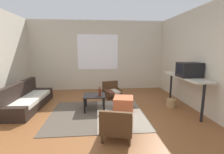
% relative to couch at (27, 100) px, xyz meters
% --- Properties ---
extents(ground_plane, '(7.80, 7.80, 0.00)m').
position_rel_couch_xyz_m(ground_plane, '(1.97, -1.03, -0.22)').
color(ground_plane, brown).
extents(far_wall_with_window, '(5.60, 0.13, 2.70)m').
position_rel_couch_xyz_m(far_wall_with_window, '(1.97, 2.02, 1.13)').
color(far_wall_with_window, beige).
rests_on(far_wall_with_window, ground).
extents(side_wall_right, '(0.12, 6.60, 2.70)m').
position_rel_couch_xyz_m(side_wall_right, '(4.63, -0.73, 1.13)').
color(side_wall_right, beige).
rests_on(side_wall_right, ground).
extents(area_rug, '(2.34, 1.98, 0.01)m').
position_rel_couch_xyz_m(area_rug, '(1.93, -0.61, -0.22)').
color(area_rug, '#4C4238').
rests_on(area_rug, ground).
extents(couch, '(0.75, 1.93, 0.72)m').
position_rel_couch_xyz_m(couch, '(0.00, 0.00, 0.00)').
color(couch, black).
rests_on(couch, ground).
extents(coffee_table, '(0.57, 0.56, 0.41)m').
position_rel_couch_xyz_m(coffee_table, '(1.86, -0.28, 0.11)').
color(coffee_table, black).
rests_on(coffee_table, ground).
extents(armchair_by_window, '(0.66, 0.66, 0.52)m').
position_rel_couch_xyz_m(armchair_by_window, '(2.41, 0.82, 0.02)').
color(armchair_by_window, '#472D19').
rests_on(armchair_by_window, ground).
extents(armchair_striped_foreground, '(0.69, 0.71, 0.60)m').
position_rel_couch_xyz_m(armchair_striped_foreground, '(2.28, -1.76, 0.04)').
color(armchair_striped_foreground, '#472D19').
rests_on(armchair_striped_foreground, ground).
extents(ottoman_orange, '(0.60, 0.60, 0.35)m').
position_rel_couch_xyz_m(ottoman_orange, '(2.63, -0.36, -0.05)').
color(ottoman_orange, '#BC5633').
rests_on(ottoman_orange, ground).
extents(console_shelf, '(0.46, 1.70, 0.91)m').
position_rel_couch_xyz_m(console_shelf, '(4.27, -0.43, 0.60)').
color(console_shelf, beige).
rests_on(console_shelf, ground).
extents(crt_television, '(0.52, 0.43, 0.37)m').
position_rel_couch_xyz_m(crt_television, '(4.27, -0.58, 0.88)').
color(crt_television, black).
rests_on(crt_television, console_shelf).
extents(clay_vase, '(0.20, 0.20, 0.35)m').
position_rel_couch_xyz_m(clay_vase, '(4.27, -0.17, 0.82)').
color(clay_vase, '#935B38').
rests_on(clay_vase, console_shelf).
extents(glass_bottle, '(0.07, 0.07, 0.25)m').
position_rel_couch_xyz_m(glass_bottle, '(2.00, -0.36, 0.29)').
color(glass_bottle, '#5B2319').
rests_on(glass_bottle, coffee_table).
extents(wicker_basket, '(0.26, 0.26, 0.23)m').
position_rel_couch_xyz_m(wicker_basket, '(4.01, -0.28, -0.11)').
color(wicker_basket, '#9E7A4C').
rests_on(wicker_basket, ground).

